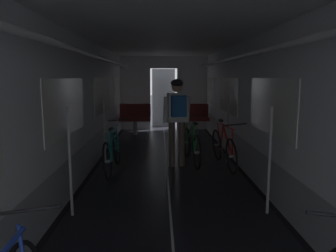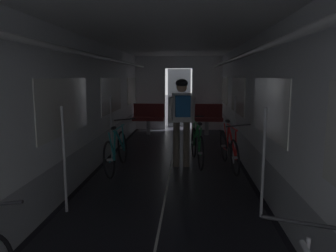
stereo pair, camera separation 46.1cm
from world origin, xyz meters
name	(u,v)px [view 2 (the right image)]	position (x,y,z in m)	size (l,w,h in m)	color
train_car_shell	(169,81)	(0.00, 3.60, 1.70)	(3.14, 12.34, 2.57)	black
bench_seat_far_left	(149,116)	(-0.90, 8.07, 0.57)	(0.98, 0.51, 0.95)	gray
bench_seat_far_right	(207,116)	(0.90, 8.07, 0.57)	(0.98, 0.51, 0.95)	gray
bicycle_teal	(117,151)	(-1.02, 4.06, 0.38)	(0.44, 1.69, 0.95)	black
bicycle_red	(229,149)	(1.13, 4.35, 0.38)	(0.44, 1.69, 0.95)	black
person_cyclist_aisle	(182,113)	(0.20, 4.39, 1.07)	(0.55, 0.42, 1.73)	brown
bicycle_green_in_aisle	(197,145)	(0.52, 4.65, 0.38)	(0.44, 1.68, 0.93)	black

